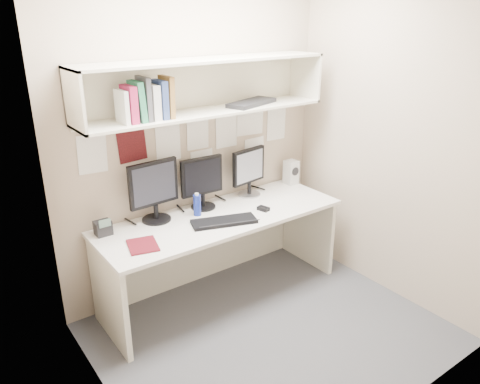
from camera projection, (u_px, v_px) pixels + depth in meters
floor at (271, 333)px, 3.49m from camera, size 2.40×2.00×0.01m
wall_back at (195, 136)px, 3.77m from camera, size 2.40×0.02×2.60m
wall_front at (409, 220)px, 2.26m from camera, size 2.40×0.02×2.60m
wall_left at (94, 211)px, 2.36m from camera, size 0.02×2.00×2.60m
wall_right at (392, 139)px, 3.68m from camera, size 0.02×2.00×2.60m
desk at (221, 255)px, 3.84m from camera, size 2.00×0.70×0.73m
overhead_hutch at (203, 85)px, 3.51m from camera, size 2.00×0.38×0.40m
pinned_papers at (196, 142)px, 3.78m from camera, size 1.92×0.01×0.48m
monitor_left at (154, 189)px, 3.53m from camera, size 0.41×0.22×0.47m
monitor_center at (202, 180)px, 3.77m from camera, size 0.37×0.20×0.43m
monitor_right at (249, 170)px, 4.04m from camera, size 0.36×0.20×0.42m
keyboard at (224, 221)px, 3.57m from camera, size 0.53×0.32×0.02m
mouse at (263, 209)px, 3.79m from camera, size 0.08×0.11×0.03m
speaker at (291, 172)px, 4.35m from camera, size 0.11×0.12×0.22m
blue_bottle at (197, 205)px, 3.68m from camera, size 0.06×0.06×0.19m
maroon_notebook at (143, 245)px, 3.22m from camera, size 0.25×0.28×0.01m
desk_phone at (103, 228)px, 3.37m from camera, size 0.12×0.11×0.14m
book_stack at (146, 101)px, 3.18m from camera, size 0.37×0.18×0.30m
hutch_tray at (252, 103)px, 3.74m from camera, size 0.50×0.32×0.03m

